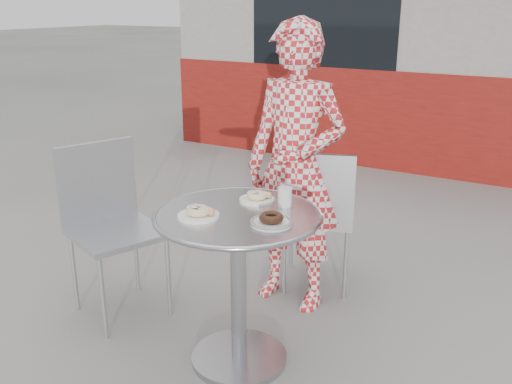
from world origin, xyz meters
The scene contains 10 objects.
ground centered at (0.00, 0.00, 0.00)m, with size 60.00×60.00×0.00m, color gray.
storefront centered at (0.00, 5.56, 1.49)m, with size 6.02×4.55×3.00m.
bistro_table centered at (-0.01, 0.04, 0.57)m, with size 0.75×0.75×0.76m.
chair_far centered at (-0.02, 0.96, 0.27)m, with size 0.53×0.53×0.87m.
chair_left centered at (-0.82, 0.12, 0.29)m, with size 0.58×0.57×0.93m.
seated_person centered at (-0.06, 0.72, 0.79)m, with size 0.58×0.38×1.58m, color #B01B20.
plate_far centered at (-0.01, 0.23, 0.78)m, with size 0.16×0.16×0.04m.
plate_near centered at (-0.12, -0.08, 0.78)m, with size 0.18×0.18×0.05m.
plate_checker centered at (0.18, 0.01, 0.77)m, with size 0.18×0.18×0.05m.
milk_cup centered at (0.13, 0.23, 0.81)m, with size 0.07×0.07×0.11m.
Camera 1 is at (1.25, -1.95, 1.65)m, focal length 40.00 mm.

